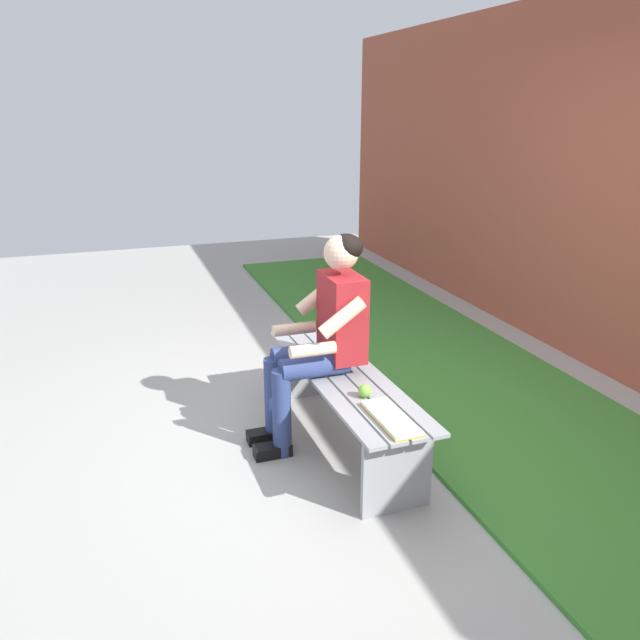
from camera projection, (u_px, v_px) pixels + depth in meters
ground_plane at (159, 399)px, 4.40m from camera, size 10.00×7.00×0.04m
grass_strip at (506, 413)px, 4.13m from camera, size 9.00×1.59×0.03m
brick_wall at (627, 187)px, 4.51m from camera, size 9.50×0.24×2.78m
bench_near at (344, 392)px, 3.67m from camera, size 1.65×0.46×0.46m
person_seated at (322, 332)px, 3.61m from camera, size 0.50×0.69×1.27m
apple at (365, 391)px, 3.33m from camera, size 0.07×0.07×0.07m
book_open at (391, 418)px, 3.10m from camera, size 0.42×0.17×0.02m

